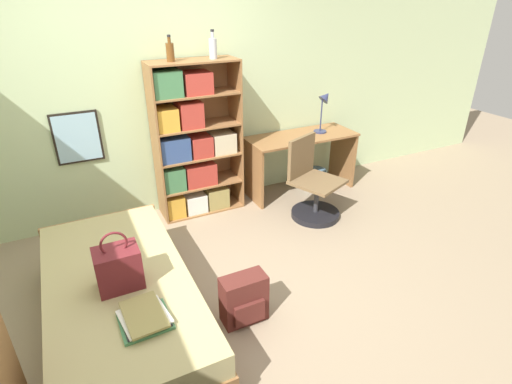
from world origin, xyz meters
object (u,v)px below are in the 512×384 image
at_px(bottle_brown, 213,48).
at_px(desk, 301,152).
at_px(bed, 121,301).
at_px(desk_lamp, 325,104).
at_px(book_stack_on_bed, 145,318).
at_px(bookcase, 191,146).
at_px(handbag, 118,268).
at_px(desk_chair, 313,193).
at_px(bottle_green, 170,51).
at_px(waste_bin, 315,179).
at_px(backpack, 244,299).

distance_m(bottle_brown, desk, 1.59).
xyz_separation_m(bed, desk_lamp, (2.62, 1.33, 0.83)).
distance_m(book_stack_on_bed, bookcase, 2.15).
xyz_separation_m(bookcase, desk, (1.31, -0.08, -0.25)).
bearing_deg(book_stack_on_bed, bottle_brown, 57.08).
bearing_deg(handbag, book_stack_on_bed, -80.17).
height_order(desk, desk_chair, desk_chair).
bearing_deg(bottle_green, book_stack_on_bed, -112.97).
bearing_deg(waste_bin, bottle_brown, 175.12).
relative_size(handbag, desk_lamp, 0.85).
height_order(bottle_brown, desk_chair, bottle_brown).
distance_m(bed, bottle_green, 2.23).
relative_size(book_stack_on_bed, backpack, 0.93).
bearing_deg(bottle_brown, bottle_green, 177.12).
distance_m(desk, desk_chair, 0.67).
relative_size(handbag, bottle_brown, 1.59).
bearing_deg(bookcase, book_stack_on_bed, -116.16).
xyz_separation_m(bottle_brown, backpack, (-0.50, -1.73, -1.53)).
bearing_deg(bed, waste_bin, 26.83).
xyz_separation_m(bed, book_stack_on_bed, (0.09, -0.50, 0.24)).
relative_size(book_stack_on_bed, bottle_green, 1.51).
bearing_deg(desk_lamp, bottle_green, 177.82).
height_order(bottle_brown, waste_bin, bottle_brown).
distance_m(bed, desk_chair, 2.25).
bearing_deg(bed, bookcase, 53.93).
bearing_deg(bookcase, desk_chair, -31.22).
distance_m(desk, waste_bin, 0.43).
height_order(handbag, desk_chair, desk_chair).
bearing_deg(desk_chair, desk, 70.58).
relative_size(bed, bookcase, 1.20).
relative_size(handbag, bottle_green, 1.80).
bearing_deg(handbag, desk, 31.79).
bearing_deg(desk_chair, desk_lamp, 49.81).
xyz_separation_m(bed, bookcase, (1.02, 1.41, 0.54)).
relative_size(desk_chair, waste_bin, 3.16).
relative_size(bottle_brown, desk_chair, 0.31).
bearing_deg(book_stack_on_bed, waste_bin, 36.13).
xyz_separation_m(backpack, waste_bin, (1.71, 1.63, -0.06)).
relative_size(bottle_green, desk, 0.18).
bearing_deg(desk_chair, bottle_green, 151.82).
xyz_separation_m(bookcase, backpack, (-0.22, -1.76, -0.57)).
relative_size(bookcase, desk, 1.24).
height_order(handbag, desk_lamp, desk_lamp).
distance_m(bed, backpack, 0.88).
distance_m(handbag, desk_lamp, 3.01).
height_order(backpack, waste_bin, backpack).
bearing_deg(desk, bed, -150.32).
distance_m(handbag, desk_chair, 2.29).
height_order(handbag, book_stack_on_bed, handbag).
xyz_separation_m(bottle_green, bottle_brown, (0.41, -0.02, 0.01)).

